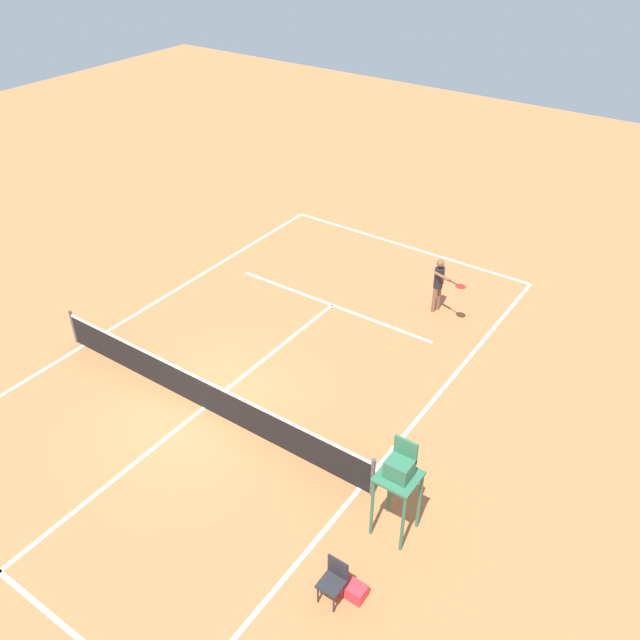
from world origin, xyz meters
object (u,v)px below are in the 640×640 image
at_px(umpire_chair, 399,475).
at_px(courtside_chair_near, 334,579).
at_px(player_serving, 440,281).
at_px(tennis_ball, 390,349).
at_px(equipment_bag, 347,587).

xyz_separation_m(umpire_chair, courtside_chair_near, (0.17, 2.02, -1.07)).
relative_size(player_serving, courtside_chair_near, 1.88).
distance_m(player_serving, tennis_ball, 2.78).
distance_m(player_serving, equipment_bag, 10.20).
bearing_deg(player_serving, equipment_bag, 34.16).
distance_m(umpire_chair, courtside_chair_near, 2.29).
bearing_deg(equipment_bag, umpire_chair, -90.51).
bearing_deg(equipment_bag, tennis_ball, -66.17).
xyz_separation_m(tennis_ball, courtside_chair_near, (-3.00, 7.38, 0.50)).
relative_size(player_serving, tennis_ball, 26.27).
bearing_deg(umpire_chair, equipment_bag, 89.49).
xyz_separation_m(umpire_chair, equipment_bag, (0.02, 1.77, -1.46)).
xyz_separation_m(player_serving, courtside_chair_near, (-2.83, 9.95, -0.54)).
bearing_deg(player_serving, tennis_ball, 13.35).
bearing_deg(umpire_chair, tennis_ball, -59.43).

